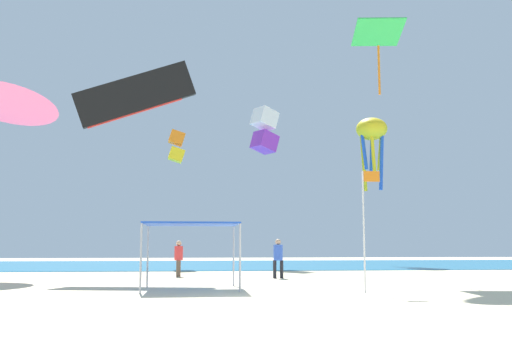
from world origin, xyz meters
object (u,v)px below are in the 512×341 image
Objects in this scene: kite_box_white at (265,130)px; kite_octopus_yellow at (372,133)px; kite_parafoil_black at (135,95)px; kite_delta_pink at (10,97)px; person_near_tent at (278,255)px; kite_diamond_green at (378,36)px; banner_flag at (366,219)px; canopy_tent at (191,226)px; kite_box_orange at (177,146)px; person_leftmost at (179,255)px.

kite_octopus_yellow reaches higher than kite_box_white.
kite_parafoil_black is (-16.82, -15.85, -1.60)m from kite_octopus_yellow.
person_near_tent is at bearing 14.40° from kite_delta_pink.
kite_parafoil_black is at bearing -155.03° from kite_octopus_yellow.
kite_diamond_green is (4.89, -0.69, 10.64)m from person_near_tent.
banner_flag is 19.16m from kite_delta_pink.
canopy_tent is at bearing -139.91° from kite_octopus_yellow.
kite_parafoil_black is 6.33m from kite_delta_pink.
kite_octopus_yellow is 0.98× the size of kite_parafoil_black.
kite_box_orange is at bearing 93.23° from canopy_tent.
kite_box_orange is at bearing 171.28° from kite_octopus_yellow.
kite_diamond_green is 0.58× the size of kite_parafoil_black.
kite_diamond_green is at bearing 31.70° from kite_box_orange.
canopy_tent is at bearing -140.62° from kite_diamond_green.
person_near_tent is 8.80m from banner_flag.
banner_flag reaches higher than canopy_tent.
kite_box_orange is (-5.19, 13.91, 7.43)m from person_near_tent.
banner_flag is 23.18m from kite_box_white.
kite_box_white is (5.72, 11.62, 8.69)m from person_leftmost.
kite_parafoil_black reaches higher than banner_flag.
kite_parafoil_black is at bearing -10.11° from kite_box_orange.
kite_diamond_green reaches higher than kite_octopus_yellow.
banner_flag is 0.69× the size of kite_octopus_yellow.
kite_delta_pink is at bearing 178.94° from kite_diamond_green.
banner_flag is at bearing -12.69° from kite_delta_pink.
kite_diamond_green is at bearing -6.09° from person_near_tent.
kite_octopus_yellow is at bearing 96.66° from kite_box_orange.
kite_parafoil_black reaches higher than canopy_tent.
person_near_tent is at bearing 146.67° from kite_box_white.
canopy_tent is 1.00× the size of kite_box_white.
kite_diamond_green is 17.94m from kite_octopus_yellow.
banner_flag is 1.16× the size of kite_diamond_green.
kite_box_white reaches higher than kite_box_orange.
person_leftmost is at bearing 172.55° from kite_diamond_green.
canopy_tent is 0.83× the size of banner_flag.
person_leftmost is 0.75× the size of kite_box_orange.
kite_box_orange reaches higher than banner_flag.
banner_flag is at bearing 128.85° from kite_parafoil_black.
person_near_tent is at bearing -100.92° from person_leftmost.
kite_octopus_yellow reaches higher than kite_parafoil_black.
kite_box_white is 9.42m from kite_octopus_yellow.
banner_flag is 24.26m from kite_box_orange.
kite_box_white is 0.52× the size of kite_delta_pink.
banner_flag is at bearing 13.96° from kite_box_orange.
canopy_tent is 1.81× the size of person_near_tent.
kite_octopus_yellow is (14.01, 22.79, 8.11)m from canopy_tent.
kite_box_orange is (7.87, 11.99, -0.30)m from kite_delta_pink.
kite_parafoil_black is (-2.20, -1.19, 7.69)m from person_leftmost.
kite_diamond_green is at bearing 166.38° from kite_box_white.
kite_box_orange is (-15.15, -2.56, -1.82)m from kite_octopus_yellow.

